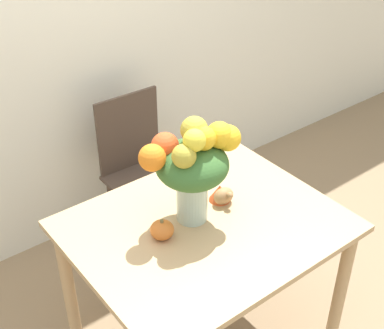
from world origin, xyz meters
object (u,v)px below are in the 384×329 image
turkey_figurine (221,194)px  dining_chair_near_window (142,172)px  pumpkin (162,230)px  flower_vase (192,164)px

turkey_figurine → dining_chair_near_window: bearing=85.9°
pumpkin → dining_chair_near_window: 0.95m
flower_vase → dining_chair_near_window: flower_vase is taller
pumpkin → turkey_figurine: size_ratio=0.76×
flower_vase → dining_chair_near_window: bearing=73.3°
flower_vase → turkey_figurine: (0.18, 0.01, -0.24)m
pumpkin → turkey_figurine: bearing=6.1°
flower_vase → pumpkin: 0.30m
flower_vase → pumpkin: flower_vase is taller
flower_vase → dining_chair_near_window: 0.98m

